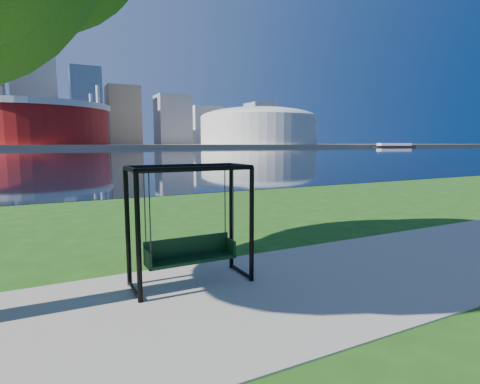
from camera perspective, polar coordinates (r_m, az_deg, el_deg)
ground at (r=6.87m, az=-1.20°, el=-14.27°), size 900.00×900.00×0.00m
path at (r=6.45m, az=0.81°, el=-15.61°), size 120.00×4.00×0.03m
river at (r=107.81m, az=-25.62°, el=5.32°), size 900.00×180.00×0.02m
far_bank at (r=311.76m, az=-26.65°, el=6.32°), size 900.00×228.00×2.00m
stadium at (r=241.14m, az=-29.08°, el=9.24°), size 83.00×83.00×32.00m
arena at (r=277.70m, az=2.84°, el=10.12°), size 84.00×84.00×26.56m
skyline at (r=326.85m, az=-27.80°, el=12.40°), size 392.00×66.00×96.50m
swing at (r=6.76m, az=-7.61°, el=-5.40°), size 2.12×0.94×2.16m
barge at (r=285.19m, az=22.43°, el=6.58°), size 29.94×15.46×2.89m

